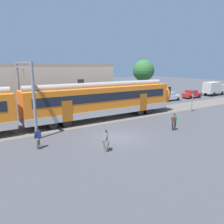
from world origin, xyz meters
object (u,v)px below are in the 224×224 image
parked_car_blue (151,99)px  pedestrian_navy (38,137)px  commuter_train (26,108)px  box_truck (214,88)px  crossing_signal (192,97)px  parked_car_red (192,94)px  pedestrian_grey (106,139)px  pedestrian_green (174,120)px  parked_car_silver (170,96)px

parked_car_blue → pedestrian_navy: bearing=-153.8°
commuter_train → box_truck: 38.68m
parked_car_blue → crossing_signal: 8.24m
parked_car_red → pedestrian_grey: bearing=-153.7°
parked_car_red → parked_car_blue: bearing=-179.7°
pedestrian_green → parked_car_red: pedestrian_green is taller
commuter_train → parked_car_blue: (20.81, 4.96, -1.47)m
pedestrian_green → parked_car_red: (19.49, 12.80, -0.21)m
pedestrian_navy → parked_car_red: pedestrian_navy is taller
pedestrian_green → parked_car_silver: pedestrian_green is taller
parked_car_silver → box_truck: (12.93, -0.15, 0.79)m
parked_car_red → commuter_train: bearing=-170.9°
commuter_train → box_truck: bearing=7.3°
pedestrian_grey → parked_car_red: pedestrian_grey is taller
pedestrian_navy → parked_car_red: 33.52m
parked_car_blue → parked_car_silver: (4.62, 0.12, 0.00)m
parked_car_blue → crossing_signal: (-0.14, -8.15, 1.23)m
pedestrian_green → parked_car_blue: size_ratio=0.41×
parked_car_silver → crossing_signal: (-4.76, -8.27, 1.23)m
parked_car_red → box_truck: size_ratio=0.77×
pedestrian_green → parked_car_blue: 15.53m
parked_car_blue → pedestrian_green: bearing=-124.8°
pedestrian_grey → parked_car_blue: 22.00m
crossing_signal → parked_car_silver: bearing=60.1°
commuter_train → parked_car_blue: commuter_train is taller
pedestrian_grey → parked_car_silver: bearing=32.3°
pedestrian_grey → parked_car_blue: bearing=38.5°
parked_car_red → crossing_signal: crossing_signal is taller
commuter_train → pedestrian_green: size_ratio=22.83×
parked_car_silver → parked_car_red: bearing=-0.7°
parked_car_blue → parked_car_red: size_ratio=1.00×
parked_car_blue → parked_car_red: bearing=0.3°
pedestrian_navy → parked_car_silver: size_ratio=0.41×
pedestrian_grey → parked_car_red: 31.04m
commuter_train → parked_car_red: (31.43, 5.01, -1.47)m
parked_car_silver → box_truck: box_truck is taller
pedestrian_navy → commuter_train: bearing=85.8°
parked_car_silver → parked_car_red: same height
pedestrian_grey → box_truck: bearing=21.5°
commuter_train → crossing_signal: size_ratio=12.68×
commuter_train → pedestrian_grey: size_ratio=22.83×
pedestrian_navy → parked_car_blue: (21.21, 10.45, -0.18)m
pedestrian_green → pedestrian_navy: bearing=169.5°
commuter_train → pedestrian_navy: commuter_train is taller
commuter_train → pedestrian_grey: commuter_train is taller
parked_car_silver → box_truck: 12.96m
crossing_signal → pedestrian_green: bearing=-152.2°
pedestrian_grey → parked_car_blue: pedestrian_grey is taller
parked_car_red → box_truck: box_truck is taller
pedestrian_grey → pedestrian_navy: bearing=141.0°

